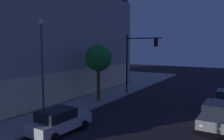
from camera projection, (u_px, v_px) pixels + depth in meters
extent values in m
cube|color=#FEDEAE|center=(61.00, 87.00, 23.24)|extent=(27.50, 0.60, 3.02)
cylinder|color=black|center=(127.00, 64.00, 27.56)|extent=(0.18, 0.18, 6.95)
cylinder|color=black|center=(144.00, 38.00, 25.98)|extent=(0.50, 4.36, 0.12)
cube|color=black|center=(156.00, 43.00, 25.15)|extent=(0.35, 0.35, 0.90)
sphere|color=yellow|center=(157.00, 45.00, 25.07)|extent=(0.18, 0.18, 0.18)
cylinder|color=#525252|center=(43.00, 73.00, 17.08)|extent=(0.16, 0.16, 7.25)
sphere|color=#F9EFC6|center=(41.00, 22.00, 16.69)|extent=(0.44, 0.44, 0.44)
cylinder|color=#4E431E|center=(98.00, 85.00, 23.86)|extent=(0.33, 0.33, 3.33)
sphere|color=#1F7E2D|center=(98.00, 58.00, 23.57)|extent=(2.75, 2.75, 2.75)
cube|color=#B7BABF|center=(60.00, 123.00, 15.49)|extent=(4.54, 2.06, 0.70)
cube|color=black|center=(56.00, 114.00, 15.14)|extent=(2.42, 1.78, 0.64)
cube|color=#F9F4CC|center=(76.00, 114.00, 17.61)|extent=(0.13, 0.21, 0.12)
cube|color=#F9F4CC|center=(87.00, 116.00, 17.01)|extent=(0.13, 0.21, 0.12)
cylinder|color=black|center=(65.00, 120.00, 17.19)|extent=(0.62, 0.27, 0.61)
cylinder|color=black|center=(84.00, 125.00, 16.18)|extent=(0.62, 0.27, 0.61)
cylinder|color=black|center=(34.00, 132.00, 14.88)|extent=(0.62, 0.27, 0.61)
cylinder|color=black|center=(55.00, 138.00, 13.87)|extent=(0.62, 0.27, 0.61)
cube|color=slate|center=(215.00, 117.00, 16.60)|extent=(4.82, 1.88, 0.68)
cube|color=black|center=(216.00, 107.00, 16.84)|extent=(2.60, 1.66, 0.66)
cube|color=#F9F4CC|center=(219.00, 129.00, 14.33)|extent=(0.12, 0.20, 0.12)
cube|color=#F9F4CC|center=(201.00, 126.00, 14.89)|extent=(0.12, 0.20, 0.12)
cylinder|color=black|center=(198.00, 126.00, 15.85)|extent=(0.71, 0.25, 0.70)
cylinder|color=black|center=(205.00, 115.00, 18.37)|extent=(0.71, 0.25, 0.70)
cube|color=#F9F4CC|center=(218.00, 106.00, 19.79)|extent=(0.13, 0.20, 0.12)
cylinder|color=black|center=(214.00, 108.00, 20.67)|extent=(0.61, 0.26, 0.61)
cylinder|color=black|center=(216.00, 101.00, 22.99)|extent=(0.61, 0.26, 0.61)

